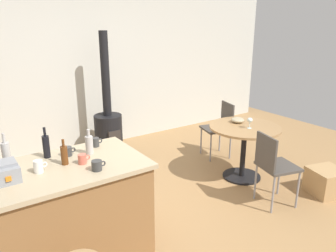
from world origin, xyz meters
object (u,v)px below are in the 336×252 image
object	(u,v)px
cup_3	(83,159)
cup_1	(97,165)
wood_stove	(108,126)
serving_bowl	(238,120)
kitchen_island	(58,217)
wine_glass	(250,120)
cup_2	(96,142)
folding_chair_near	(273,164)
bottle_3	(46,146)
cup_4	(68,151)
bottle_0	(6,154)
bottle_2	(89,144)
dining_table	(244,139)
cardboard_box	(326,181)
cup_0	(39,166)
bottle_1	(64,155)
folding_chair_far	(220,125)

from	to	relation	value
cup_3	cup_1	bearing A→B (deg)	-75.68
wood_stove	serving_bowl	distance (m)	2.04
kitchen_island	wine_glass	bearing A→B (deg)	4.25
cup_2	folding_chair_near	bearing A→B (deg)	-20.35
bottle_3	cup_4	size ratio (longest dim) A/B	2.51
bottle_0	wine_glass	size ratio (longest dim) A/B	2.10
folding_chair_near	wood_stove	size ratio (longest dim) A/B	0.45
cup_1	cup_4	xyz separation A→B (m)	(-0.10, 0.43, -0.00)
bottle_0	cup_4	size ratio (longest dim) A/B	2.68
bottle_0	wine_glass	xyz separation A→B (m)	(2.88, -0.04, -0.19)
cup_1	cup_3	bearing A→B (deg)	104.32
kitchen_island	bottle_2	bearing A→B (deg)	18.51
wood_stove	dining_table	bearing A→B (deg)	-57.19
kitchen_island	serving_bowl	xyz separation A→B (m)	(2.64, 0.46, 0.31)
serving_bowl	cardboard_box	xyz separation A→B (m)	(0.50, -1.10, -0.62)
kitchen_island	cardboard_box	distance (m)	3.22
folding_chair_near	bottle_0	size ratio (longest dim) A/B	2.92
cup_2	wine_glass	xyz separation A→B (m)	(2.08, -0.08, -0.12)
bottle_2	cup_2	size ratio (longest dim) A/B	2.20
wine_glass	dining_table	bearing A→B (deg)	78.68
cup_1	cardboard_box	size ratio (longest dim) A/B	0.30
serving_bowl	kitchen_island	bearing A→B (deg)	-170.04
folding_chair_near	wine_glass	world-z (taller)	wine_glass
cup_2	cup_4	xyz separation A→B (m)	(-0.30, -0.08, -0.00)
cup_0	bottle_1	bearing A→B (deg)	10.24
folding_chair_far	cup_1	size ratio (longest dim) A/B	7.15
bottle_3	cup_2	distance (m)	0.47
bottle_2	bottle_0	bearing A→B (deg)	170.98
dining_table	cup_2	xyz separation A→B (m)	(-2.10, -0.01, 0.40)
wood_stove	cardboard_box	xyz separation A→B (m)	(1.71, -2.72, -0.32)
bottle_1	bottle_0	bearing A→B (deg)	153.14
cup_3	cup_2	bearing A→B (deg)	51.48
cup_0	folding_chair_near	bearing A→B (deg)	-9.21
bottle_1	folding_chair_near	bearing A→B (deg)	-11.13
bottle_0	bottle_1	bearing A→B (deg)	-26.86
cup_4	folding_chair_near	bearing A→B (deg)	-15.82
folding_chair_far	cardboard_box	world-z (taller)	folding_chair_far
wood_stove	bottle_3	distance (m)	2.37
cup_1	serving_bowl	xyz separation A→B (m)	(2.35, 0.70, -0.19)
bottle_0	bottle_3	bearing A→B (deg)	4.88
bottle_2	cup_1	xyz separation A→B (m)	(-0.08, -0.37, -0.05)
cup_4	serving_bowl	size ratio (longest dim) A/B	0.62
bottle_2	cardboard_box	distance (m)	2.99
cup_3	wine_glass	xyz separation A→B (m)	(2.34, 0.24, -0.11)
bottle_2	cardboard_box	world-z (taller)	bottle_2
cup_4	wood_stove	bearing A→B (deg)	56.80
serving_bowl	bottle_2	bearing A→B (deg)	-171.53
wood_stove	cup_2	bearing A→B (deg)	-117.37
folding_chair_near	wood_stove	xyz separation A→B (m)	(-0.91, 2.50, -0.04)
bottle_3	cup_4	world-z (taller)	bottle_3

